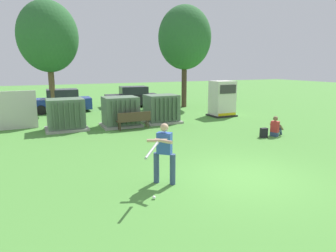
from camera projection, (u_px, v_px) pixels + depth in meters
name	position (u px, v px, depth m)	size (l,w,h in m)	color
ground_plane	(245.00, 177.00, 8.96)	(96.00, 96.00, 0.00)	#51933D
transformer_west	(66.00, 115.00, 15.36)	(2.10, 1.70, 1.62)	#9E9B93
transformer_mid_west	(121.00, 112.00, 16.28)	(2.10, 1.70, 1.62)	#9E9B93
transformer_mid_east	(161.00, 109.00, 17.36)	(2.10, 1.70, 1.62)	#9E9B93
generator_enclosure	(222.00, 99.00, 19.50)	(1.60, 1.40, 2.30)	#262626
park_bench	(134.00, 119.00, 15.55)	(1.81, 0.43, 0.92)	#4C3828
batter	(164.00, 151.00, 8.26)	(1.25, 1.38, 1.74)	#384C75
sports_ball	(154.00, 197.00, 7.48)	(0.09, 0.09, 0.09)	white
seated_spectator	(276.00, 128.00, 14.12)	(0.79, 0.66, 0.96)	#384C75
backpack	(264.00, 133.00, 13.87)	(0.34, 0.28, 0.44)	black
tree_left	(48.00, 37.00, 19.67)	(3.91, 3.91, 7.46)	brown
tree_center_left	(185.00, 38.00, 22.98)	(4.08, 4.08, 7.79)	#4C3828
parked_car_leftmost	(61.00, 101.00, 21.32)	(4.25, 2.03, 1.62)	navy
parked_car_left_of_center	(132.00, 97.00, 24.12)	(4.34, 2.21, 1.62)	black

